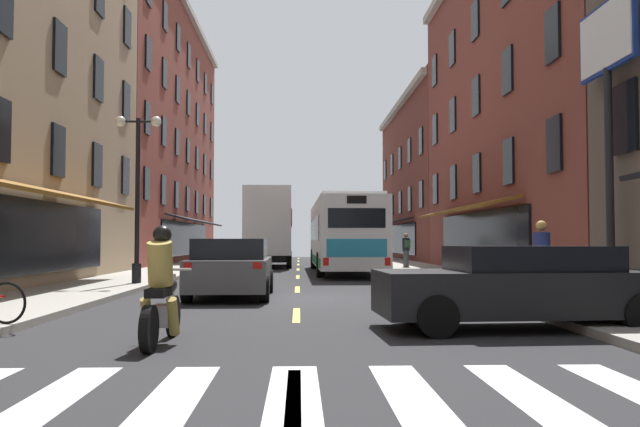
{
  "coord_description": "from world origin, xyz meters",
  "views": [
    {
      "loc": [
        0.05,
        -16.02,
        1.45
      ],
      "look_at": [
        0.9,
        9.97,
        2.54
      ],
      "focal_mm": 36.01,
      "sensor_mm": 36.0,
      "label": 1
    }
  ],
  "objects_px": {
    "sedan_near": "(273,251)",
    "street_lamp_twin": "(137,190)",
    "transit_bus": "(343,235)",
    "sedan_far": "(521,286)",
    "sedan_mid": "(232,268)",
    "motorcycle_rider": "(162,294)",
    "box_truck": "(269,228)",
    "pedestrian_mid": "(542,260)",
    "pedestrian_near": "(406,249)",
    "billboard_sign": "(608,75)"
  },
  "relations": [
    {
      "from": "motorcycle_rider",
      "to": "pedestrian_near",
      "type": "relative_size",
      "value": 1.24
    },
    {
      "from": "sedan_mid",
      "to": "sedan_far",
      "type": "distance_m",
      "value": 8.03
    },
    {
      "from": "sedan_far",
      "to": "street_lamp_twin",
      "type": "bearing_deg",
      "value": 132.22
    },
    {
      "from": "motorcycle_rider",
      "to": "box_truck",
      "type": "bearing_deg",
      "value": 89.41
    },
    {
      "from": "sedan_near",
      "to": "motorcycle_rider",
      "type": "relative_size",
      "value": 2.06
    },
    {
      "from": "pedestrian_mid",
      "to": "motorcycle_rider",
      "type": "bearing_deg",
      "value": -17.77
    },
    {
      "from": "sedan_near",
      "to": "sedan_far",
      "type": "height_order",
      "value": "sedan_far"
    },
    {
      "from": "sedan_mid",
      "to": "motorcycle_rider",
      "type": "bearing_deg",
      "value": -91.52
    },
    {
      "from": "sedan_near",
      "to": "motorcycle_rider",
      "type": "xyz_separation_m",
      "value": [
        -0.1,
        -35.63,
        0.02
      ]
    },
    {
      "from": "sedan_mid",
      "to": "motorcycle_rider",
      "type": "distance_m",
      "value": 7.38
    },
    {
      "from": "box_truck",
      "to": "pedestrian_mid",
      "type": "relative_size",
      "value": 4.38
    },
    {
      "from": "sedan_near",
      "to": "sedan_far",
      "type": "xyz_separation_m",
      "value": [
        5.46,
        -34.23,
        0.01
      ]
    },
    {
      "from": "billboard_sign",
      "to": "transit_bus",
      "type": "bearing_deg",
      "value": 108.9
    },
    {
      "from": "sedan_near",
      "to": "pedestrian_near",
      "type": "distance_m",
      "value": 14.96
    },
    {
      "from": "box_truck",
      "to": "motorcycle_rider",
      "type": "distance_m",
      "value": 25.94
    },
    {
      "from": "billboard_sign",
      "to": "pedestrian_mid",
      "type": "xyz_separation_m",
      "value": [
        -1.79,
        -0.56,
        -4.17
      ]
    },
    {
      "from": "transit_bus",
      "to": "box_truck",
      "type": "xyz_separation_m",
      "value": [
        -3.62,
        6.07,
        0.41
      ]
    },
    {
      "from": "sedan_mid",
      "to": "pedestrian_mid",
      "type": "height_order",
      "value": "pedestrian_mid"
    },
    {
      "from": "billboard_sign",
      "to": "pedestrian_near",
      "type": "bearing_deg",
      "value": 95.67
    },
    {
      "from": "pedestrian_mid",
      "to": "street_lamp_twin",
      "type": "relative_size",
      "value": 0.34
    },
    {
      "from": "sedan_mid",
      "to": "motorcycle_rider",
      "type": "xyz_separation_m",
      "value": [
        -0.2,
        -7.37,
        -0.04
      ]
    },
    {
      "from": "transit_bus",
      "to": "street_lamp_twin",
      "type": "xyz_separation_m",
      "value": [
        -6.98,
        -8.89,
        1.3
      ]
    },
    {
      "from": "billboard_sign",
      "to": "pedestrian_mid",
      "type": "relative_size",
      "value": 3.89
    },
    {
      "from": "sedan_far",
      "to": "pedestrian_near",
      "type": "xyz_separation_m",
      "value": [
        1.64,
        21.06,
        0.32
      ]
    },
    {
      "from": "sedan_near",
      "to": "sedan_far",
      "type": "bearing_deg",
      "value": -80.94
    },
    {
      "from": "transit_bus",
      "to": "sedan_near",
      "type": "height_order",
      "value": "transit_bus"
    },
    {
      "from": "transit_bus",
      "to": "pedestrian_near",
      "type": "relative_size",
      "value": 7.46
    },
    {
      "from": "transit_bus",
      "to": "street_lamp_twin",
      "type": "relative_size",
      "value": 2.4
    },
    {
      "from": "motorcycle_rider",
      "to": "pedestrian_near",
      "type": "xyz_separation_m",
      "value": [
        7.2,
        22.46,
        0.31
      ]
    },
    {
      "from": "sedan_near",
      "to": "street_lamp_twin",
      "type": "height_order",
      "value": "street_lamp_twin"
    },
    {
      "from": "pedestrian_near",
      "to": "sedan_mid",
      "type": "bearing_deg",
      "value": -123.74
    },
    {
      "from": "sedan_far",
      "to": "street_lamp_twin",
      "type": "relative_size",
      "value": 0.91
    },
    {
      "from": "box_truck",
      "to": "sedan_mid",
      "type": "bearing_deg",
      "value": -90.21
    },
    {
      "from": "motorcycle_rider",
      "to": "billboard_sign",
      "type": "bearing_deg",
      "value": 30.01
    },
    {
      "from": "sedan_mid",
      "to": "pedestrian_near",
      "type": "relative_size",
      "value": 2.58
    },
    {
      "from": "box_truck",
      "to": "motorcycle_rider",
      "type": "relative_size",
      "value": 3.67
    },
    {
      "from": "billboard_sign",
      "to": "transit_bus",
      "type": "xyz_separation_m",
      "value": [
        -5.03,
        14.68,
        -3.49
      ]
    },
    {
      "from": "street_lamp_twin",
      "to": "pedestrian_near",
      "type": "bearing_deg",
      "value": 48.24
    },
    {
      "from": "sedan_far",
      "to": "box_truck",
      "type": "bearing_deg",
      "value": 102.19
    },
    {
      "from": "billboard_sign",
      "to": "sedan_mid",
      "type": "relative_size",
      "value": 1.57
    },
    {
      "from": "billboard_sign",
      "to": "sedan_mid",
      "type": "height_order",
      "value": "billboard_sign"
    },
    {
      "from": "transit_bus",
      "to": "sedan_far",
      "type": "xyz_separation_m",
      "value": [
        1.67,
        -18.43,
        -1.01
      ]
    },
    {
      "from": "sedan_near",
      "to": "sedan_mid",
      "type": "height_order",
      "value": "sedan_mid"
    },
    {
      "from": "pedestrian_mid",
      "to": "street_lamp_twin",
      "type": "xyz_separation_m",
      "value": [
        -10.22,
        6.35,
        1.97
      ]
    },
    {
      "from": "sedan_near",
      "to": "street_lamp_twin",
      "type": "bearing_deg",
      "value": -97.37
    },
    {
      "from": "transit_bus",
      "to": "sedan_near",
      "type": "bearing_deg",
      "value": 103.48
    },
    {
      "from": "street_lamp_twin",
      "to": "motorcycle_rider",
      "type": "bearing_deg",
      "value": -74.2
    },
    {
      "from": "sedan_far",
      "to": "pedestrian_near",
      "type": "distance_m",
      "value": 21.13
    },
    {
      "from": "billboard_sign",
      "to": "street_lamp_twin",
      "type": "relative_size",
      "value": 1.31
    },
    {
      "from": "transit_bus",
      "to": "motorcycle_rider",
      "type": "bearing_deg",
      "value": -101.09
    }
  ]
}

